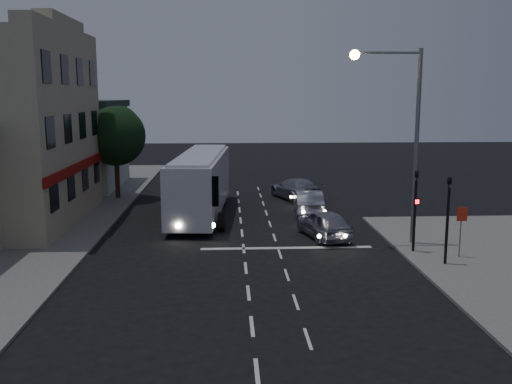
{
  "coord_description": "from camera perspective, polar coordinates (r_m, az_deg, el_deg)",
  "views": [
    {
      "loc": [
        -0.71,
        -23.64,
        7.09
      ],
      "look_at": [
        0.71,
        4.71,
        2.2
      ],
      "focal_mm": 40.0,
      "sensor_mm": 36.0,
      "label": 1
    }
  ],
  "objects": [
    {
      "name": "ground",
      "position": [
        24.69,
        -1.11,
        -6.91
      ],
      "size": [
        120.0,
        120.0,
        0.0
      ],
      "primitive_type": "plane",
      "color": "black"
    },
    {
      "name": "sidewalk_far",
      "position": [
        34.67,
        -23.59,
        -2.76
      ],
      "size": [
        12.0,
        50.0,
        0.12
      ],
      "primitive_type": "cube",
      "color": "slate",
      "rests_on": "ground"
    },
    {
      "name": "road_markings",
      "position": [
        27.94,
        1.33,
        -4.92
      ],
      "size": [
        8.0,
        30.55,
        0.01
      ],
      "color": "silver",
      "rests_on": "ground"
    },
    {
      "name": "tour_bus",
      "position": [
        33.7,
        -5.54,
        1.02
      ],
      "size": [
        3.34,
        12.12,
        3.68
      ],
      "rotation": [
        0.0,
        0.0,
        -0.07
      ],
      "color": "silver",
      "rests_on": "ground"
    },
    {
      "name": "car_suv",
      "position": [
        28.57,
        6.83,
        -3.18
      ],
      "size": [
        2.6,
        4.5,
        1.44
      ],
      "primitive_type": "imported",
      "rotation": [
        0.0,
        0.0,
        3.37
      ],
      "color": "#9595A5",
      "rests_on": "ground"
    },
    {
      "name": "car_sedan_a",
      "position": [
        34.02,
        5.25,
        -1.04
      ],
      "size": [
        1.82,
        4.54,
        1.47
      ],
      "primitive_type": "imported",
      "rotation": [
        0.0,
        0.0,
        3.08
      ],
      "color": "gray",
      "rests_on": "ground"
    },
    {
      "name": "car_sedan_b",
      "position": [
        38.85,
        3.99,
        0.32
      ],
      "size": [
        3.51,
        5.39,
        1.45
      ],
      "primitive_type": "imported",
      "rotation": [
        0.0,
        0.0,
        3.46
      ],
      "color": "#8E8D9F",
      "rests_on": "ground"
    },
    {
      "name": "traffic_signal_main",
      "position": [
        26.21,
        15.66,
        -0.85
      ],
      "size": [
        0.25,
        0.35,
        4.1
      ],
      "color": "black",
      "rests_on": "sidewalk_near"
    },
    {
      "name": "traffic_signal_side",
      "position": [
        24.63,
        18.65,
        -1.67
      ],
      "size": [
        0.18,
        0.15,
        4.1
      ],
      "color": "black",
      "rests_on": "sidewalk_near"
    },
    {
      "name": "regulatory_sign",
      "position": [
        26.04,
        19.84,
        -2.99
      ],
      "size": [
        0.45,
        0.12,
        2.2
      ],
      "color": "slate",
      "rests_on": "sidewalk_near"
    },
    {
      "name": "streetlight",
      "position": [
        27.1,
        14.52,
        6.6
      ],
      "size": [
        3.32,
        0.44,
        9.0
      ],
      "color": "slate",
      "rests_on": "sidewalk_near"
    },
    {
      "name": "low_building_north",
      "position": [
        45.63,
        -19.2,
        4.58
      ],
      "size": [
        9.4,
        9.4,
        6.5
      ],
      "color": "#BCB7AD",
      "rests_on": "sidewalk_far"
    },
    {
      "name": "street_tree",
      "position": [
        39.47,
        -13.88,
        5.72
      ],
      "size": [
        4.0,
        4.0,
        6.2
      ],
      "color": "black",
      "rests_on": "sidewalk_far"
    }
  ]
}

